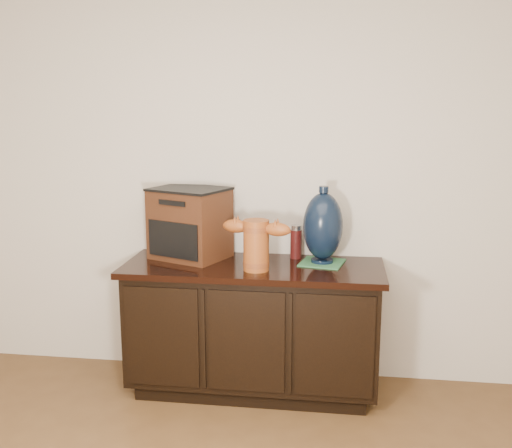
# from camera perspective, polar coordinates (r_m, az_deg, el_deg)

# --- Properties ---
(room) EXTENTS (5.00, 5.00, 5.00)m
(room) POSITION_cam_1_polar(r_m,az_deg,el_deg) (1.15, -16.42, -6.88)
(room) COLOR #53381C
(room) RESTS_ON ground
(sideboard) EXTENTS (1.46, 0.56, 0.75)m
(sideboard) POSITION_cam_1_polar(r_m,az_deg,el_deg) (3.49, -0.27, -9.77)
(sideboard) COLOR black
(sideboard) RESTS_ON ground
(terracotta_vessel) EXTENTS (0.39, 0.17, 0.28)m
(terracotta_vessel) POSITION_cam_1_polar(r_m,az_deg,el_deg) (3.23, 0.02, -1.73)
(terracotta_vessel) COLOR #A04F1D
(terracotta_vessel) RESTS_ON sideboard
(tv_radio) EXTENTS (0.50, 0.46, 0.41)m
(tv_radio) POSITION_cam_1_polar(r_m,az_deg,el_deg) (3.51, -6.31, 0.09)
(tv_radio) COLOR #3D1E0F
(tv_radio) RESTS_ON sideboard
(green_mat) EXTENTS (0.27, 0.27, 0.01)m
(green_mat) POSITION_cam_1_polar(r_m,az_deg,el_deg) (3.43, 6.31, -3.67)
(green_mat) COLOR #2F6A3D
(green_mat) RESTS_ON sideboard
(lamp_base) EXTENTS (0.26, 0.26, 0.43)m
(lamp_base) POSITION_cam_1_polar(r_m,az_deg,el_deg) (3.38, 6.39, -0.24)
(lamp_base) COLOR black
(lamp_base) RESTS_ON green_mat
(spray_can) EXTENTS (0.07, 0.07, 0.20)m
(spray_can) POSITION_cam_1_polar(r_m,az_deg,el_deg) (3.50, 3.83, -1.71)
(spray_can) COLOR #560F0E
(spray_can) RESTS_ON sideboard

